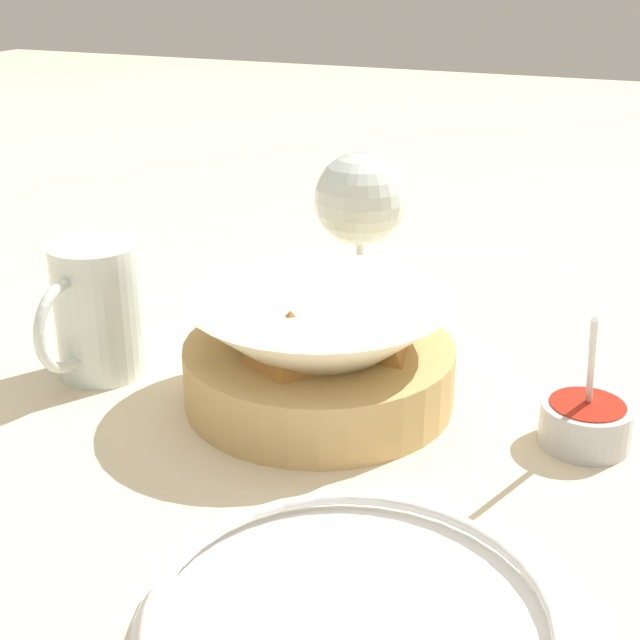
{
  "coord_description": "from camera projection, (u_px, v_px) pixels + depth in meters",
  "views": [
    {
      "loc": [
        0.58,
        0.24,
        0.34
      ],
      "look_at": [
        -0.0,
        -0.01,
        0.07
      ],
      "focal_mm": 50.0,
      "sensor_mm": 36.0,
      "label": 1
    }
  ],
  "objects": [
    {
      "name": "food_basket",
      "position": [
        320.0,
        354.0,
        0.7
      ],
      "size": [
        0.21,
        0.21,
        0.09
      ],
      "color": "tan",
      "rests_on": "ground_plane"
    },
    {
      "name": "wine_glass",
      "position": [
        360.0,
        204.0,
        0.86
      ],
      "size": [
        0.09,
        0.09,
        0.16
      ],
      "color": "silver",
      "rests_on": "ground_plane"
    },
    {
      "name": "side_plate",
      "position": [
        351.0,
        620.0,
        0.47
      ],
      "size": [
        0.23,
        0.23,
        0.01
      ],
      "color": "white",
      "rests_on": "ground_plane"
    },
    {
      "name": "sauce_cup",
      "position": [
        585.0,
        421.0,
        0.64
      ],
      "size": [
        0.07,
        0.07,
        0.11
      ],
      "color": "#B7B7BC",
      "rests_on": "ground_plane"
    },
    {
      "name": "ground_plane",
      "position": [
        326.0,
        400.0,
        0.71
      ],
      "size": [
        4.0,
        4.0,
        0.0
      ],
      "primitive_type": "plane",
      "color": "beige"
    },
    {
      "name": "beer_mug",
      "position": [
        97.0,
        316.0,
        0.74
      ],
      "size": [
        0.12,
        0.07,
        0.11
      ],
      "color": "silver",
      "rests_on": "ground_plane"
    }
  ]
}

